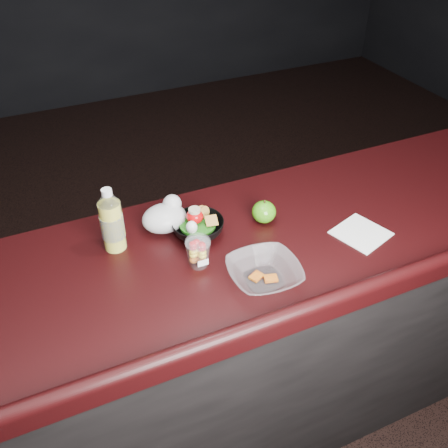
{
  "coord_description": "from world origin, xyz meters",
  "views": [
    {
      "loc": [
        -0.51,
        -0.84,
        2.08
      ],
      "look_at": [
        0.01,
        0.32,
        1.1
      ],
      "focal_mm": 40.0,
      "sensor_mm": 36.0,
      "label": 1
    }
  ],
  "objects_px": {
    "fruit_cup": "(198,251)",
    "snack_bowl": "(197,226)",
    "takeout_bowl": "(264,273)",
    "green_apple": "(264,212)",
    "lemonade_bottle": "(112,224)"
  },
  "relations": [
    {
      "from": "snack_bowl",
      "to": "takeout_bowl",
      "type": "height_order",
      "value": "snack_bowl"
    },
    {
      "from": "fruit_cup",
      "to": "snack_bowl",
      "type": "distance_m",
      "value": 0.16
    },
    {
      "from": "green_apple",
      "to": "snack_bowl",
      "type": "distance_m",
      "value": 0.24
    },
    {
      "from": "fruit_cup",
      "to": "snack_bowl",
      "type": "xyz_separation_m",
      "value": [
        0.05,
        0.15,
        -0.03
      ]
    },
    {
      "from": "snack_bowl",
      "to": "takeout_bowl",
      "type": "xyz_separation_m",
      "value": [
        0.1,
        -0.29,
        -0.01
      ]
    },
    {
      "from": "takeout_bowl",
      "to": "green_apple",
      "type": "bearing_deg",
      "value": 62.37
    },
    {
      "from": "fruit_cup",
      "to": "lemonade_bottle",
      "type": "bearing_deg",
      "value": 138.38
    },
    {
      "from": "takeout_bowl",
      "to": "fruit_cup",
      "type": "bearing_deg",
      "value": 137.19
    },
    {
      "from": "snack_bowl",
      "to": "takeout_bowl",
      "type": "relative_size",
      "value": 0.92
    },
    {
      "from": "fruit_cup",
      "to": "takeout_bowl",
      "type": "height_order",
      "value": "fruit_cup"
    },
    {
      "from": "lemonade_bottle",
      "to": "takeout_bowl",
      "type": "xyz_separation_m",
      "value": [
        0.37,
        -0.34,
        -0.07
      ]
    },
    {
      "from": "green_apple",
      "to": "snack_bowl",
      "type": "height_order",
      "value": "snack_bowl"
    },
    {
      "from": "green_apple",
      "to": "snack_bowl",
      "type": "relative_size",
      "value": 0.41
    },
    {
      "from": "takeout_bowl",
      "to": "snack_bowl",
      "type": "bearing_deg",
      "value": 109.22
    },
    {
      "from": "green_apple",
      "to": "fruit_cup",
      "type": "bearing_deg",
      "value": -157.92
    }
  ]
}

